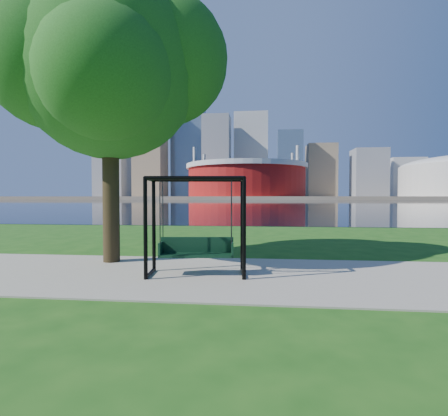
# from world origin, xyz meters

# --- Properties ---
(ground) EXTENTS (900.00, 900.00, 0.00)m
(ground) POSITION_xyz_m (0.00, 0.00, 0.00)
(ground) COLOR #1E5114
(ground) RESTS_ON ground
(path) EXTENTS (120.00, 4.00, 0.03)m
(path) POSITION_xyz_m (0.00, -0.50, 0.01)
(path) COLOR #9E937F
(path) RESTS_ON ground
(river) EXTENTS (900.00, 180.00, 0.02)m
(river) POSITION_xyz_m (0.00, 102.00, 0.01)
(river) COLOR black
(river) RESTS_ON ground
(far_bank) EXTENTS (900.00, 228.00, 2.00)m
(far_bank) POSITION_xyz_m (0.00, 306.00, 1.00)
(far_bank) COLOR #937F60
(far_bank) RESTS_ON ground
(stadium) EXTENTS (83.00, 83.00, 32.00)m
(stadium) POSITION_xyz_m (-10.00, 235.00, 14.23)
(stadium) COLOR maroon
(stadium) RESTS_ON far_bank
(skyline) EXTENTS (392.00, 66.00, 96.50)m
(skyline) POSITION_xyz_m (-4.27, 319.39, 35.89)
(skyline) COLOR gray
(skyline) RESTS_ON far_bank
(swing) EXTENTS (2.13, 1.09, 2.10)m
(swing) POSITION_xyz_m (-0.33, -0.58, 1.01)
(swing) COLOR black
(swing) RESTS_ON ground
(park_tree) EXTENTS (5.85, 5.29, 7.27)m
(park_tree) POSITION_xyz_m (-2.84, 0.75, 5.05)
(park_tree) COLOR black
(park_tree) RESTS_ON ground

